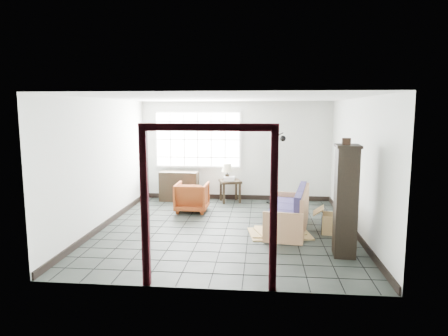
# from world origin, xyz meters

# --- Properties ---
(ground) EXTENTS (5.50, 5.50, 0.00)m
(ground) POSITION_xyz_m (0.00, 0.00, 0.00)
(ground) COLOR black
(ground) RESTS_ON ground
(room_shell) EXTENTS (5.02, 5.52, 2.61)m
(room_shell) POSITION_xyz_m (0.00, 0.03, 1.68)
(room_shell) COLOR silver
(room_shell) RESTS_ON ground
(window_panel) EXTENTS (2.32, 0.08, 1.52)m
(window_panel) POSITION_xyz_m (-1.00, 2.70, 1.60)
(window_panel) COLOR silver
(window_panel) RESTS_ON ground
(doorway_trim) EXTENTS (1.80, 0.08, 2.20)m
(doorway_trim) POSITION_xyz_m (0.00, -2.70, 1.38)
(doorway_trim) COLOR #360C12
(doorway_trim) RESTS_ON ground
(futon_sofa) EXTENTS (1.01, 1.99, 0.84)m
(futon_sofa) POSITION_xyz_m (1.29, 0.08, 0.30)
(futon_sofa) COLOR #A06E48
(futon_sofa) RESTS_ON ground
(armchair) EXTENTS (0.74, 0.70, 0.76)m
(armchair) POSITION_xyz_m (-0.93, 1.34, 0.38)
(armchair) COLOR brown
(armchair) RESTS_ON ground
(side_table) EXTENTS (0.65, 0.65, 0.57)m
(side_table) POSITION_xyz_m (-0.11, 2.40, 0.47)
(side_table) COLOR black
(side_table) RESTS_ON ground
(table_lamp) EXTENTS (0.34, 0.34, 0.43)m
(table_lamp) POSITION_xyz_m (-0.19, 2.42, 0.87)
(table_lamp) COLOR black
(table_lamp) RESTS_ON side_table
(projector) EXTENTS (0.30, 0.23, 0.10)m
(projector) POSITION_xyz_m (-0.14, 2.36, 0.62)
(projector) COLOR silver
(projector) RESTS_ON side_table
(floor_lamp) EXTENTS (0.48, 0.36, 1.82)m
(floor_lamp) POSITION_xyz_m (1.08, 2.34, 0.97)
(floor_lamp) COLOR black
(floor_lamp) RESTS_ON ground
(console_shelf) EXTENTS (1.01, 0.43, 0.78)m
(console_shelf) POSITION_xyz_m (-1.46, 2.40, 0.39)
(console_shelf) COLOR black
(console_shelf) RESTS_ON ground
(tall_shelf) EXTENTS (0.42, 0.52, 1.82)m
(tall_shelf) POSITION_xyz_m (2.05, -1.28, 0.93)
(tall_shelf) COLOR black
(tall_shelf) RESTS_ON ground
(pot) EXTENTS (0.16, 0.16, 0.11)m
(pot) POSITION_xyz_m (2.02, -1.29, 1.88)
(pot) COLOR black
(pot) RESTS_ON tall_shelf
(open_box) EXTENTS (0.94, 0.55, 0.50)m
(open_box) POSITION_xyz_m (2.15, -0.06, 0.18)
(open_box) COLOR #A98351
(open_box) RESTS_ON ground
(cardboard_pile) EXTENTS (1.26, 0.99, 0.17)m
(cardboard_pile) POSITION_xyz_m (1.07, -0.27, 0.04)
(cardboard_pile) COLOR #A98351
(cardboard_pile) RESTS_ON ground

